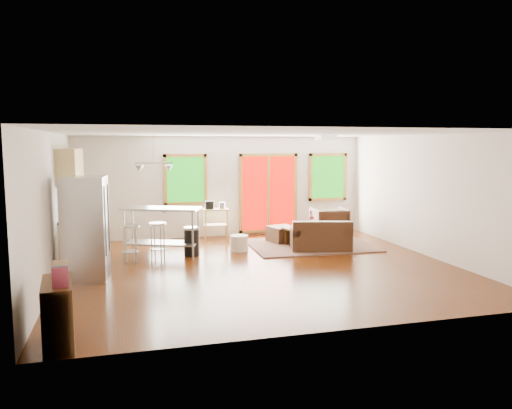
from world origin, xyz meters
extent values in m
cube|color=#331403|center=(0.00, 0.00, -0.01)|extent=(7.50, 7.00, 0.02)
cube|color=silver|center=(0.00, 0.00, 2.61)|extent=(7.50, 7.00, 0.02)
cube|color=beige|center=(0.00, 3.51, 1.30)|extent=(7.50, 0.02, 2.60)
cube|color=beige|center=(-3.76, 0.00, 1.30)|extent=(0.02, 7.00, 2.60)
cube|color=beige|center=(3.76, 0.00, 1.30)|extent=(0.02, 7.00, 2.60)
cube|color=beige|center=(0.00, -3.51, 1.30)|extent=(7.50, 0.02, 2.60)
cube|color=#11540D|center=(-1.00, 3.46, 1.50)|extent=(0.94, 0.02, 1.14)
cube|color=olive|center=(-1.00, 3.46, 2.11)|extent=(1.10, 0.05, 0.08)
cube|color=olive|center=(-1.00, 3.46, 0.89)|extent=(1.10, 0.05, 0.08)
cube|color=olive|center=(-1.51, 3.46, 1.50)|extent=(0.08, 0.05, 1.30)
cube|color=olive|center=(-0.49, 3.46, 1.50)|extent=(0.08, 0.05, 1.30)
cube|color=#AE0600|center=(1.20, 3.46, 1.10)|extent=(1.44, 0.02, 1.94)
cube|color=olive|center=(1.20, 3.46, 2.11)|extent=(1.60, 0.05, 0.08)
cube|color=olive|center=(1.20, 3.46, 0.09)|extent=(1.60, 0.05, 0.08)
cube|color=olive|center=(0.44, 3.46, 1.10)|extent=(0.08, 0.05, 2.10)
cube|color=olive|center=(1.96, 3.46, 1.10)|extent=(0.08, 0.05, 2.10)
cube|color=olive|center=(1.20, 3.46, 1.10)|extent=(0.08, 0.05, 1.94)
cube|color=#11540D|center=(2.90, 3.46, 1.50)|extent=(0.94, 0.02, 1.14)
cube|color=olive|center=(2.90, 3.46, 2.11)|extent=(1.10, 0.05, 0.08)
cube|color=olive|center=(2.90, 3.46, 0.89)|extent=(1.10, 0.05, 0.08)
cube|color=olive|center=(2.39, 3.46, 1.50)|extent=(0.08, 0.05, 1.30)
cube|color=olive|center=(3.41, 3.46, 1.50)|extent=(0.08, 0.05, 1.30)
cube|color=#4C5738|center=(1.71, 1.69, 0.01)|extent=(2.90, 2.27, 0.03)
cube|color=black|center=(1.74, 1.15, 0.19)|extent=(1.47, 1.05, 0.37)
cube|color=black|center=(1.67, 0.87, 0.54)|extent=(1.33, 0.49, 0.34)
cube|color=black|center=(1.19, 1.29, 0.44)|extent=(0.35, 0.77, 0.14)
cube|color=black|center=(2.30, 1.01, 0.44)|extent=(0.35, 0.77, 0.14)
cube|color=black|center=(1.47, 1.26, 0.42)|extent=(0.65, 0.60, 0.11)
cube|color=black|center=(2.04, 1.12, 0.42)|extent=(0.65, 0.60, 0.11)
cube|color=#331D0B|center=(1.67, 1.72, 0.42)|extent=(1.23, 0.91, 0.04)
cube|color=#331D0B|center=(1.28, 1.37, 0.20)|extent=(0.08, 0.08, 0.40)
cube|color=#331D0B|center=(2.18, 1.60, 0.20)|extent=(0.08, 0.08, 0.40)
cube|color=#331D0B|center=(1.16, 1.84, 0.20)|extent=(0.08, 0.08, 0.40)
cube|color=#331D0B|center=(2.06, 2.07, 0.20)|extent=(0.08, 0.08, 0.40)
imported|color=black|center=(2.55, 2.52, 0.43)|extent=(0.90, 0.85, 0.85)
cube|color=black|center=(1.19, 2.24, 0.20)|extent=(0.74, 0.74, 0.40)
cylinder|color=beige|center=(-0.05, 1.56, 0.18)|extent=(0.42, 0.42, 0.35)
imported|color=silver|center=(1.75, 1.73, 0.50)|extent=(0.21, 0.22, 0.20)
sphere|color=#BB254C|center=(1.79, 1.75, 0.66)|extent=(0.08, 0.08, 0.07)
sphere|color=#BB254C|center=(1.72, 1.71, 0.68)|extent=(0.08, 0.08, 0.07)
sphere|color=#BB254C|center=(1.76, 1.77, 0.70)|extent=(0.08, 0.08, 0.07)
imported|color=maroon|center=(2.22, 1.85, 0.53)|extent=(0.20, 0.08, 0.27)
cube|color=tan|center=(-3.45, 1.70, 0.45)|extent=(0.60, 2.20, 0.90)
cube|color=black|center=(-3.45, 1.70, 0.92)|extent=(0.64, 2.24, 0.04)
cube|color=tan|center=(-3.57, 1.70, 1.95)|extent=(0.36, 2.20, 0.70)
cylinder|color=#B7BABC|center=(-3.45, 1.20, 1.03)|extent=(0.12, 0.12, 0.18)
cube|color=black|center=(-3.45, 2.10, 1.04)|extent=(0.22, 0.18, 0.20)
cube|color=#B7BABC|center=(-3.21, -0.06, 0.92)|extent=(0.80, 0.78, 1.83)
cube|color=gray|center=(-2.86, -0.10, 0.92)|extent=(0.09, 0.67, 1.79)
cylinder|color=gray|center=(-2.86, -0.32, 1.07)|extent=(0.03, 0.03, 1.22)
cylinder|color=gray|center=(-2.81, 0.12, 1.07)|extent=(0.03, 0.03, 1.22)
cube|color=#B7BABC|center=(-1.77, 1.56, 1.02)|extent=(1.78, 1.23, 0.04)
cube|color=gray|center=(-1.77, 1.56, 0.27)|extent=(1.64, 1.10, 0.03)
cylinder|color=gray|center=(-2.56, 1.60, 0.50)|extent=(0.06, 0.06, 1.00)
cylinder|color=gray|center=(-1.17, 1.05, 0.50)|extent=(0.06, 0.06, 1.00)
cylinder|color=gray|center=(-2.37, 2.07, 0.50)|extent=(0.06, 0.06, 1.00)
cylinder|color=gray|center=(-0.98, 1.52, 0.50)|extent=(0.06, 0.06, 1.00)
imported|color=silver|center=(-1.71, 1.38, 1.01)|extent=(0.15, 0.14, 0.12)
cylinder|color=#B7BABC|center=(-2.43, 1.00, 0.76)|extent=(0.41, 0.41, 0.04)
cylinder|color=gray|center=(-2.32, 1.09, 0.37)|extent=(0.03, 0.03, 0.74)
cylinder|color=gray|center=(-2.52, 1.11, 0.37)|extent=(0.03, 0.03, 0.74)
cylinder|color=gray|center=(-2.54, 0.92, 0.37)|extent=(0.03, 0.03, 0.74)
cylinder|color=gray|center=(-2.34, 0.89, 0.37)|extent=(0.03, 0.03, 0.74)
cylinder|color=gray|center=(-2.43, 1.00, 0.24)|extent=(0.37, 0.37, 0.02)
cylinder|color=#B7BABC|center=(-1.88, 1.12, 0.76)|extent=(0.49, 0.49, 0.04)
cylinder|color=gray|center=(-1.75, 1.17, 0.37)|extent=(0.03, 0.03, 0.74)
cylinder|color=gray|center=(-1.94, 1.25, 0.37)|extent=(0.03, 0.03, 0.74)
cylinder|color=gray|center=(-2.01, 1.07, 0.37)|extent=(0.03, 0.03, 0.74)
cylinder|color=gray|center=(-1.83, 0.99, 0.37)|extent=(0.03, 0.03, 0.74)
cylinder|color=gray|center=(-1.88, 1.12, 0.24)|extent=(0.44, 0.44, 0.02)
cylinder|color=black|center=(-1.15, 1.38, 0.29)|extent=(0.34, 0.34, 0.58)
cylinder|color=#B7BABC|center=(-1.15, 1.38, 0.60)|extent=(0.36, 0.36, 0.05)
cube|color=tan|center=(-0.30, 3.08, 0.76)|extent=(0.68, 0.47, 0.04)
cube|color=tan|center=(-0.30, 3.08, 0.37)|extent=(0.64, 0.44, 0.03)
cube|color=tan|center=(-0.59, 2.94, 0.38)|extent=(0.04, 0.04, 0.77)
cube|color=tan|center=(-0.04, 2.89, 0.38)|extent=(0.04, 0.04, 0.77)
cube|color=tan|center=(-0.55, 3.27, 0.38)|extent=(0.04, 0.04, 0.77)
cube|color=tan|center=(-0.01, 3.22, 0.38)|extent=(0.04, 0.04, 0.77)
cube|color=black|center=(-0.46, 3.10, 0.88)|extent=(0.22, 0.20, 0.20)
cylinder|color=#B7BABC|center=(-0.13, 3.06, 0.86)|extent=(0.16, 0.16, 0.16)
cube|color=#331D0B|center=(-3.35, -3.05, 0.39)|extent=(0.42, 0.90, 0.78)
cube|color=maroon|center=(-3.27, -3.33, 0.89)|extent=(0.18, 0.07, 0.23)
cube|color=navy|center=(-3.29, -3.19, 0.88)|extent=(0.18, 0.07, 0.21)
cube|color=tan|center=(-3.30, -3.04, 0.90)|extent=(0.18, 0.07, 0.25)
cube|color=maroon|center=(-3.32, -2.90, 0.87)|extent=(0.18, 0.07, 0.19)
cube|color=white|center=(1.60, 0.60, 2.53)|extent=(0.35, 0.35, 0.12)
cylinder|color=gray|center=(-1.90, 1.50, 2.30)|extent=(0.02, 0.02, 0.60)
cube|color=gray|center=(-1.90, 1.50, 2.00)|extent=(0.80, 0.04, 0.03)
cone|color=#B7BABC|center=(-2.20, 1.50, 1.88)|extent=(0.18, 0.18, 0.14)
cone|color=#B7BABC|center=(-1.60, 1.50, 1.88)|extent=(0.18, 0.18, 0.14)
camera|label=1|loc=(-2.57, -9.19, 2.39)|focal=35.00mm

